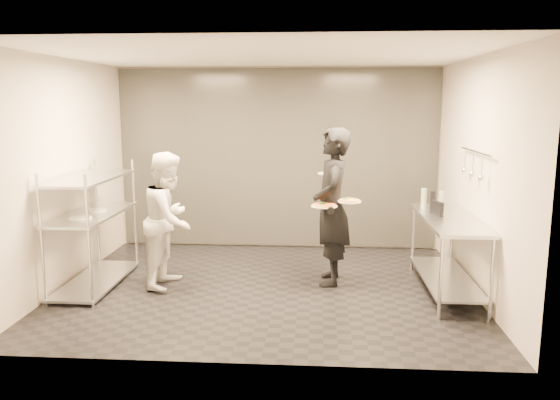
# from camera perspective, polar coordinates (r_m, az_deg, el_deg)

# --- Properties ---
(room_shell) EXTENTS (5.00, 4.00, 2.80)m
(room_shell) POSITION_cam_1_polar(r_m,az_deg,el_deg) (7.68, -0.70, 3.73)
(room_shell) COLOR black
(room_shell) RESTS_ON ground
(pass_rack) EXTENTS (0.60, 1.60, 1.50)m
(pass_rack) POSITION_cam_1_polar(r_m,az_deg,el_deg) (7.15, -18.95, -2.43)
(pass_rack) COLOR silver
(pass_rack) RESTS_ON ground
(prep_counter) EXTENTS (0.60, 1.80, 0.92)m
(prep_counter) POSITION_cam_1_polar(r_m,az_deg,el_deg) (6.81, 17.13, -4.18)
(prep_counter) COLOR silver
(prep_counter) RESTS_ON ground
(utensil_rail) EXTENTS (0.07, 1.20, 0.31)m
(utensil_rail) POSITION_cam_1_polar(r_m,az_deg,el_deg) (6.71, 19.60, 3.48)
(utensil_rail) COLOR silver
(utensil_rail) RESTS_ON room_shell
(waiter) EXTENTS (0.48, 0.72, 1.96)m
(waiter) POSITION_cam_1_polar(r_m,az_deg,el_deg) (6.81, 5.42, -0.72)
(waiter) COLOR black
(waiter) RESTS_ON ground
(chef) EXTENTS (0.72, 0.88, 1.67)m
(chef) POSITION_cam_1_polar(r_m,az_deg,el_deg) (6.87, -11.49, -2.01)
(chef) COLOR silver
(chef) RESTS_ON ground
(pizza_plate_near) EXTENTS (0.31, 0.31, 0.05)m
(pizza_plate_near) POSITION_cam_1_polar(r_m,az_deg,el_deg) (6.59, 4.65, -0.55)
(pizza_plate_near) COLOR white
(pizza_plate_near) RESTS_ON waiter
(pizza_plate_far) EXTENTS (0.28, 0.28, 0.05)m
(pizza_plate_far) POSITION_cam_1_polar(r_m,az_deg,el_deg) (6.61, 7.27, -0.08)
(pizza_plate_far) COLOR white
(pizza_plate_far) RESTS_ON waiter
(salad_plate) EXTENTS (0.28, 0.28, 0.07)m
(salad_plate) POSITION_cam_1_polar(r_m,az_deg,el_deg) (7.07, 5.11, 2.92)
(salad_plate) COLOR white
(salad_plate) RESTS_ON waiter
(pos_monitor) EXTENTS (0.12, 0.24, 0.17)m
(pos_monitor) POSITION_cam_1_polar(r_m,az_deg,el_deg) (6.82, 16.07, -0.83)
(pos_monitor) COLOR black
(pos_monitor) RESTS_ON prep_counter
(bottle_green) EXTENTS (0.07, 0.07, 0.25)m
(bottle_green) POSITION_cam_1_polar(r_m,az_deg,el_deg) (7.25, 14.79, 0.19)
(bottle_green) COLOR gray
(bottle_green) RESTS_ON prep_counter
(bottle_clear) EXTENTS (0.06, 0.06, 0.22)m
(bottle_clear) POSITION_cam_1_polar(r_m,az_deg,el_deg) (7.32, 16.52, 0.06)
(bottle_clear) COLOR gray
(bottle_clear) RESTS_ON prep_counter
(bottle_dark) EXTENTS (0.07, 0.07, 0.24)m
(bottle_dark) POSITION_cam_1_polar(r_m,az_deg,el_deg) (7.15, 15.68, -0.05)
(bottle_dark) COLOR black
(bottle_dark) RESTS_ON prep_counter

